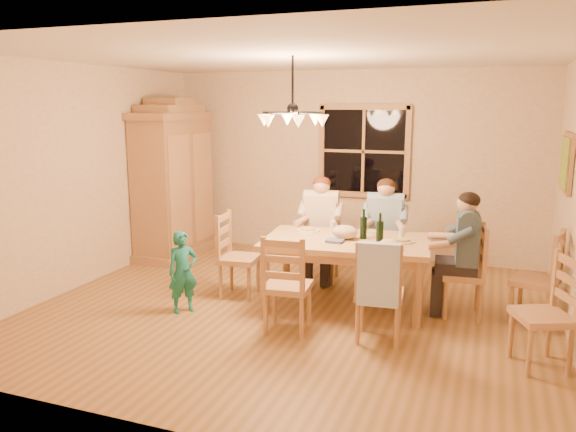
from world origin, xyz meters
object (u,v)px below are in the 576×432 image
at_px(chair_end_left, 240,271).
at_px(chair_end_right, 462,288).
at_px(chandelier, 293,118).
at_px(wine_bottle_a, 364,224).
at_px(armoire, 174,185).
at_px(chair_near_left, 288,301).
at_px(adult_slate_man, 465,239).
at_px(chair_far_left, 321,257).
at_px(adult_woman, 321,216).
at_px(chair_spare_front, 540,333).
at_px(chair_near_right, 379,309).
at_px(wine_bottle_b, 380,228).
at_px(child, 183,272).
at_px(chair_far_right, 384,261).
at_px(chair_spare_back, 534,295).
at_px(dining_table, 346,248).
at_px(adult_plaid_man, 385,219).

distance_m(chair_end_left, chair_end_right, 2.49).
relative_size(chandelier, wine_bottle_a, 2.33).
distance_m(armoire, chair_near_left, 3.42).
bearing_deg(chair_end_right, adult_slate_man, 98.05).
xyz_separation_m(chair_far_left, chair_near_left, (0.18, -1.68, 0.00)).
distance_m(adult_woman, chair_spare_front, 3.04).
xyz_separation_m(chair_near_right, adult_slate_man, (0.70, 0.93, 0.54)).
bearing_deg(wine_bottle_b, armoire, 158.71).
height_order(chair_near_right, child, chair_near_right).
relative_size(chair_far_right, chair_spare_front, 1.00).
relative_size(child, chair_spare_front, 0.90).
bearing_deg(adult_woman, chair_spare_front, 139.78).
xyz_separation_m(chair_far_left, wine_bottle_a, (0.70, -0.70, 0.62)).
xyz_separation_m(chair_near_right, chair_end_left, (-1.77, 0.67, 0.00)).
distance_m(chair_end_right, child, 2.98).
bearing_deg(adult_slate_man, chair_spare_back, -94.40).
bearing_deg(chair_end_right, wine_bottle_b, 96.21).
height_order(armoire, chair_end_left, armoire).
height_order(chair_far_right, chair_end_right, same).
height_order(chair_end_left, adult_slate_man, adult_slate_man).
bearing_deg(dining_table, chandelier, -147.49).
distance_m(child, chair_spare_back, 3.66).
relative_size(chair_end_left, adult_woman, 1.13).
distance_m(chair_far_left, chair_spare_front, 2.99).
bearing_deg(chair_far_left, chair_spare_front, 139.78).
relative_size(chair_near_right, adult_plaid_man, 1.13).
relative_size(chandelier, chair_near_right, 0.78).
xyz_separation_m(chair_near_left, chair_spare_back, (2.29, 1.04, 0.00)).
bearing_deg(armoire, adult_woman, -10.37).
distance_m(armoire, chair_far_left, 2.55).
height_order(chair_near_left, child, chair_near_left).
distance_m(chair_far_left, wine_bottle_b, 1.39).
distance_m(adult_woman, wine_bottle_b, 1.25).
distance_m(chair_near_right, chair_spare_front, 1.41).
bearing_deg(chair_end_right, adult_plaid_man, 46.64).
distance_m(chair_near_right, adult_slate_man, 1.28).
bearing_deg(chair_far_right, chair_end_left, 27.98).
xyz_separation_m(chair_end_right, adult_slate_man, (-0.00, -0.00, 0.54)).
bearing_deg(chair_end_left, adult_woman, 136.74).
xyz_separation_m(child, chair_spare_back, (3.53, 0.95, -0.14)).
height_order(chair_end_right, adult_woman, adult_woman).
height_order(armoire, chair_far_right, armoire).
bearing_deg(adult_plaid_man, adult_slate_man, 136.64).
bearing_deg(adult_slate_man, chair_near_left, 116.57).
distance_m(adult_slate_man, wine_bottle_b, 0.88).
distance_m(chair_far_right, chair_spare_front, 2.44).
distance_m(chair_far_left, chair_spare_back, 2.55).
relative_size(armoire, chair_end_left, 2.32).
relative_size(chair_end_right, child, 1.11).
relative_size(chair_far_left, wine_bottle_b, 3.00).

